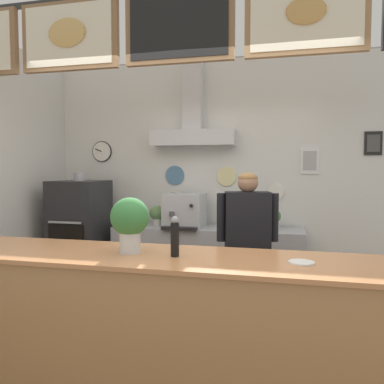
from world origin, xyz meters
TOP-DOWN VIEW (x-y plane):
  - ground_plane at (0.00, 0.00)m, footprint 5.70×5.70m
  - back_wall_assembly at (-0.02, 2.14)m, footprint 4.75×2.38m
  - service_counter at (0.00, -0.25)m, footprint 3.72×0.75m
  - back_prep_counter at (-0.15, 1.91)m, footprint 2.35×0.59m
  - pizza_oven at (-1.77, 1.67)m, footprint 0.62×0.69m
  - shop_worker at (0.45, 0.79)m, footprint 0.56×0.30m
  - espresso_machine at (-0.44, 1.88)m, footprint 0.48×0.56m
  - potted_sage at (-1.11, 1.95)m, footprint 0.21×0.21m
  - potted_rosemary at (-0.81, 1.93)m, footprint 0.20×0.20m
  - potted_basil at (0.26, 1.95)m, footprint 0.25×0.25m
  - potted_thyme at (0.65, 1.94)m, footprint 0.19×0.19m
  - basil_vase at (-0.29, -0.23)m, footprint 0.28×0.28m
  - pepper_grinder at (0.05, -0.26)m, footprint 0.06×0.06m
  - condiment_plate at (0.89, -0.26)m, footprint 0.16×0.16m

SIDE VIEW (x-z plane):
  - ground_plane at x=0.00m, z-range 0.00..0.00m
  - back_prep_counter at x=-0.15m, z-range -0.01..0.89m
  - service_counter at x=0.00m, z-range 0.00..1.03m
  - pizza_oven at x=-1.77m, z-range -0.05..1.52m
  - shop_worker at x=0.45m, z-range 0.06..1.65m
  - potted_thyme at x=0.65m, z-range 0.91..1.15m
  - condiment_plate at x=0.89m, z-range 1.03..1.04m
  - potted_rosemary at x=-0.81m, z-range 0.91..1.16m
  - potted_basil at x=0.26m, z-range 0.91..1.17m
  - potted_sage at x=-1.11m, z-range 0.91..1.17m
  - espresso_machine at x=-0.44m, z-range 0.89..1.31m
  - pepper_grinder at x=0.05m, z-range 1.03..1.30m
  - basil_vase at x=-0.29m, z-range 1.05..1.45m
  - back_wall_assembly at x=-0.02m, z-range 0.12..3.18m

